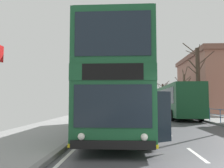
% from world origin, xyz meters
% --- Properties ---
extents(double_decker_bus_main, '(3.20, 11.35, 4.51)m').
position_xyz_m(double_decker_bus_main, '(-2.55, 7.23, 2.36)').
color(double_decker_bus_main, '#19512D').
rests_on(double_decker_bus_main, ground).
extents(background_bus_far_lane, '(2.68, 10.76, 3.19)m').
position_xyz_m(background_bus_far_lane, '(2.98, 18.32, 1.74)').
color(background_bus_far_lane, '#19512D').
rests_on(background_bus_far_lane, ground).
extents(pedestrian_railing_far_kerb, '(0.05, 30.17, 0.98)m').
position_xyz_m(pedestrian_railing_far_kerb, '(4.45, 14.67, 0.81)').
color(pedestrian_railing_far_kerb, '#386BA8').
rests_on(pedestrian_railing_far_kerb, ground).
extents(bare_tree_far_00, '(2.83, 1.97, 5.46)m').
position_xyz_m(bare_tree_far_00, '(5.26, 40.00, 2.88)').
color(bare_tree_far_00, '#423328').
rests_on(bare_tree_far_00, ground).
extents(bare_tree_far_01, '(2.40, 3.34, 6.30)m').
position_xyz_m(bare_tree_far_01, '(6.13, 27.43, 3.15)').
color(bare_tree_far_01, brown).
rests_on(bare_tree_far_01, ground).
extents(bare_tree_far_02, '(2.47, 2.77, 7.68)m').
position_xyz_m(bare_tree_far_02, '(5.21, 18.60, 3.76)').
color(bare_tree_far_02, '#423328').
rests_on(bare_tree_far_02, ground).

